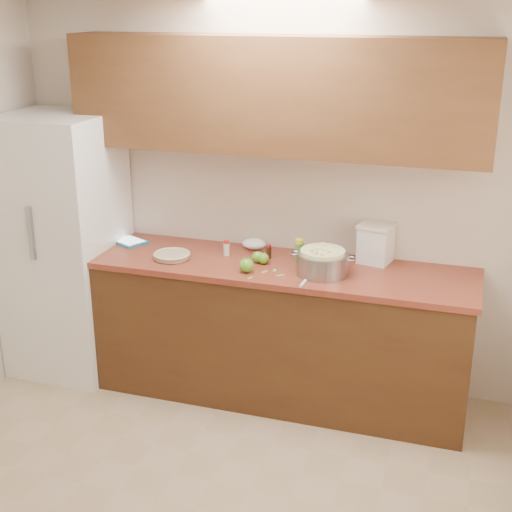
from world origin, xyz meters
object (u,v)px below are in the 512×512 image
(colander, at_px, (322,262))
(tablet, at_px, (129,241))
(pie, at_px, (172,256))
(flour_canister, at_px, (376,243))

(colander, xyz_separation_m, tablet, (-1.40, 0.19, -0.07))
(pie, relative_size, tablet, 0.86)
(pie, distance_m, colander, 0.99)
(colander, relative_size, flour_canister, 1.64)
(colander, xyz_separation_m, flour_canister, (0.27, 0.32, 0.05))
(pie, height_order, tablet, pie)
(colander, distance_m, tablet, 1.41)
(flour_canister, bearing_deg, tablet, -175.58)
(pie, height_order, flour_canister, flour_canister)
(colander, distance_m, flour_canister, 0.42)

